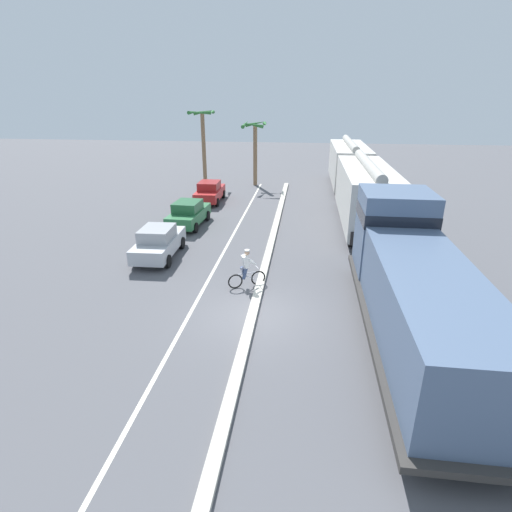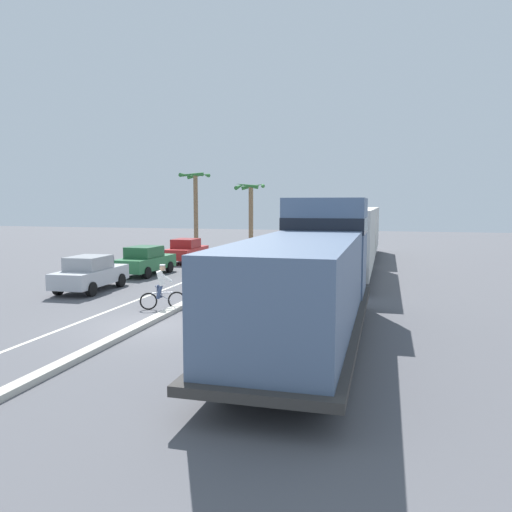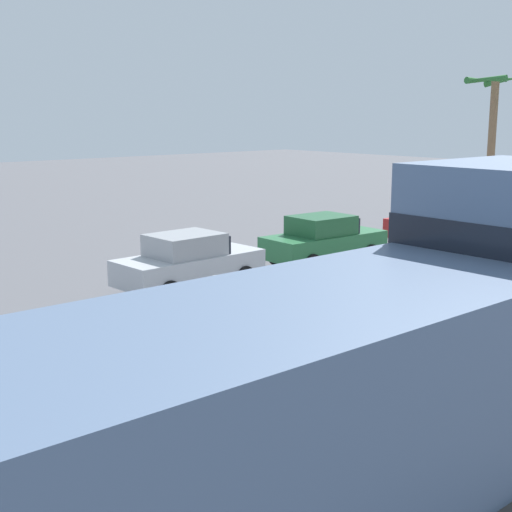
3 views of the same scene
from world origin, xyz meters
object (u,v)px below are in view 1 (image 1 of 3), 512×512
Objects in this scene: cyclist at (246,269)px; palm_tree_near at (203,132)px; hopper_car_lead at (365,194)px; parked_car_silver at (159,242)px; hopper_car_middle at (349,164)px; parked_car_red at (210,192)px; palm_tree_far at (255,140)px; parked_car_green at (189,213)px; locomotive at (411,284)px.

cyclist is 0.26× the size of palm_tree_near.
hopper_car_lead reaches higher than parked_car_silver.
hopper_car_lead is 6.18× the size of cyclist.
hopper_car_lead is 1.00× the size of hopper_car_middle.
cyclist is at bearing -71.72° from palm_tree_near.
hopper_car_lead reaches higher than parked_car_red.
palm_tree_far is (2.68, 6.81, 3.26)m from parked_car_red.
parked_car_silver is 11.54m from parked_car_red.
palm_tree_near is at bearing 177.24° from hopper_car_middle.
parked_car_red is 2.47× the size of cyclist.
cyclist is at bearing -83.76° from palm_tree_far.
cyclist is (-6.07, -21.09, -1.26)m from hopper_car_middle.
hopper_car_lead is at bearing 6.66° from parked_car_green.
parked_car_red is at bearing -148.85° from hopper_car_middle.
cyclist is 21.58m from palm_tree_far.
parked_car_green is (-10.97, -12.88, -1.26)m from hopper_car_middle.
hopper_car_middle is (0.00, 11.60, 0.00)m from hopper_car_lead.
palm_tree_near is at bearing 99.56° from parked_car_green.
cyclist is at bearing -122.60° from hopper_car_lead.
parked_car_red is 8.01m from palm_tree_far.
hopper_car_lead is at bearing 57.40° from cyclist.
parked_car_green and parked_car_red have the same top height.
palm_tree_far is at bearing 78.77° from parked_car_green.
hopper_car_lead is at bearing 90.00° from locomotive.
palm_tree_near reaches higher than cyclist.
parked_car_red is (-11.06, -6.69, -1.26)m from hopper_car_middle.
locomotive is 12.36m from parked_car_silver.
palm_tree_far is (4.86, -0.51, -0.58)m from palm_tree_near.
parked_car_red is at bearing 90.27° from parked_car_silver.
hopper_car_lead reaches higher than cyclist.
hopper_car_lead is 12.17m from parked_car_red.
palm_tree_near reaches higher than hopper_car_lead.
hopper_car_middle is at bearing 90.00° from hopper_car_lead.
parked_car_silver is at bearing -148.96° from hopper_car_lead.
hopper_car_middle reaches higher than parked_car_red.
parked_car_red is 15.24m from cyclist.
cyclist is 0.30× the size of palm_tree_far.
parked_car_red is (-0.09, 6.19, 0.00)m from parked_car_green.
palm_tree_near is at bearing 118.50° from locomotive.
hopper_car_middle is 2.50× the size of parked_car_red.
hopper_car_lead is 11.60m from hopper_car_middle.
palm_tree_far is at bearing 125.57° from hopper_car_lead.
parked_car_green is at bearing 135.24° from locomotive.
hopper_car_middle is 13.51m from palm_tree_near.
hopper_car_lead is 1.84× the size of palm_tree_far.
hopper_car_middle is 21.33m from parked_car_silver.
parked_car_red is at bearing 90.87° from parked_car_green.
locomotive is 15.48m from parked_car_green.
locomotive is 6.77× the size of cyclist.
hopper_car_lead is (0.00, 12.16, 0.28)m from locomotive.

